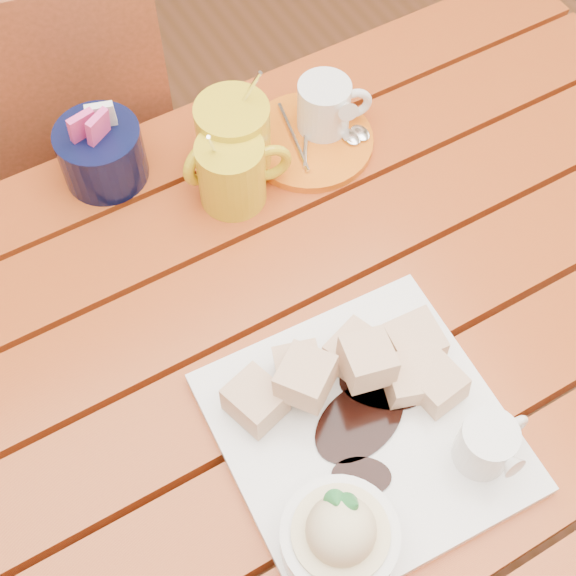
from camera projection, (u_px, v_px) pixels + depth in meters
ground at (304, 531)px, 1.51m from camera, size 5.00×5.00×0.00m
table at (313, 391)px, 0.96m from camera, size 1.20×0.79×0.75m
dessert_plate at (363, 447)px, 0.78m from camera, size 0.29×0.29×0.11m
coffee_mug_left at (232, 138)px, 0.96m from camera, size 0.13×0.09×0.15m
coffee_mug_right at (234, 171)px, 0.94m from camera, size 0.11×0.08×0.13m
cream_pitcher at (326, 107)px, 1.00m from camera, size 0.10×0.08×0.08m
sugar_caddy at (101, 152)px, 0.96m from camera, size 0.10×0.10×0.11m
orange_saucer at (311, 140)px, 1.02m from camera, size 0.16×0.16×0.02m
chair_far at (35, 171)px, 1.28m from camera, size 0.53×0.53×0.94m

